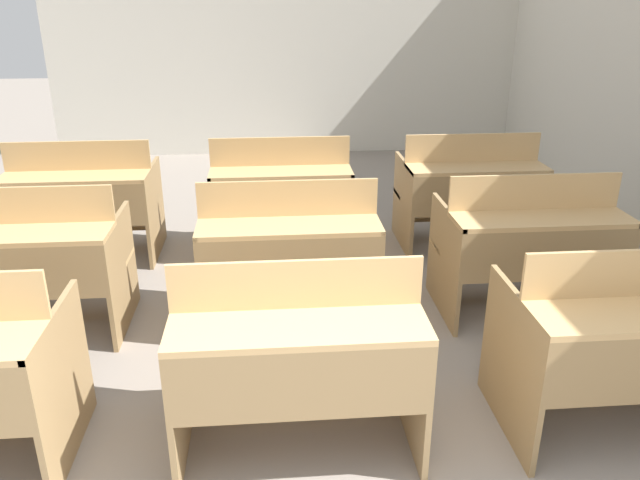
% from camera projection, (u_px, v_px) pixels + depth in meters
% --- Properties ---
extents(wall_back, '(6.01, 0.06, 3.12)m').
position_uv_depth(wall_back, '(288.00, 30.00, 7.83)').
color(wall_back, beige).
rests_on(wall_back, ground_plane).
extents(bench_front_center, '(1.11, 0.72, 0.96)m').
position_uv_depth(bench_front_center, '(298.00, 356.00, 2.84)').
color(bench_front_center, '#987A50').
rests_on(bench_front_center, ground_plane).
extents(bench_front_right, '(1.11, 0.72, 0.96)m').
position_uv_depth(bench_front_right, '(628.00, 342.00, 2.95)').
color(bench_front_right, olive).
rests_on(bench_front_right, ground_plane).
extents(bench_second_left, '(1.11, 0.72, 0.96)m').
position_uv_depth(bench_second_left, '(28.00, 261.00, 3.83)').
color(bench_second_left, '#94754B').
rests_on(bench_second_left, ground_plane).
extents(bench_second_center, '(1.11, 0.72, 0.96)m').
position_uv_depth(bench_second_center, '(289.00, 252.00, 3.95)').
color(bench_second_center, '#93744A').
rests_on(bench_second_center, ground_plane).
extents(bench_second_right, '(1.11, 0.72, 0.96)m').
position_uv_depth(bench_second_right, '(528.00, 244.00, 4.08)').
color(bench_second_right, '#95764C').
rests_on(bench_second_right, ground_plane).
extents(bench_third_left, '(1.11, 0.72, 0.96)m').
position_uv_depth(bench_third_left, '(83.00, 200.00, 4.94)').
color(bench_third_left, olive).
rests_on(bench_third_left, ground_plane).
extents(bench_third_center, '(1.11, 0.72, 0.96)m').
position_uv_depth(bench_third_center, '(281.00, 195.00, 5.06)').
color(bench_third_center, '#92744A').
rests_on(bench_third_center, ground_plane).
extents(bench_third_right, '(1.11, 0.72, 0.96)m').
position_uv_depth(bench_third_right, '(469.00, 190.00, 5.18)').
color(bench_third_right, '#98794F').
rests_on(bench_third_right, ground_plane).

